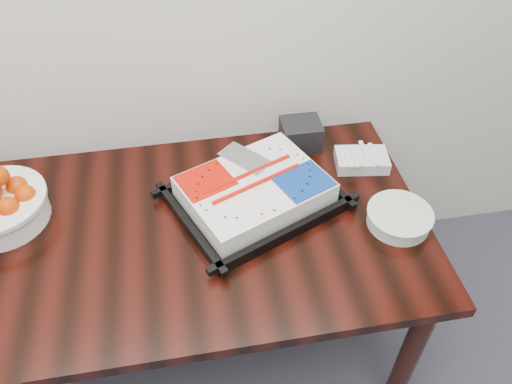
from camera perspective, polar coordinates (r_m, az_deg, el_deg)
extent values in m
cube|color=black|center=(1.67, -11.82, -4.96)|extent=(1.80, 0.90, 0.04)
cylinder|color=black|center=(1.90, 17.09, -17.42)|extent=(0.07, 0.07, 0.71)
cylinder|color=black|center=(2.29, 10.17, -1.43)|extent=(0.07, 0.07, 0.71)
cube|color=black|center=(1.70, -0.18, -0.96)|extent=(0.63, 0.57, 0.02)
cube|color=white|center=(1.66, -0.18, 0.26)|extent=(0.54, 0.49, 0.08)
cube|color=#BF0F04|center=(1.69, -5.20, 2.80)|extent=(0.21, 0.20, 0.00)
cube|color=navy|center=(1.59, 5.14, -0.31)|extent=(0.21, 0.20, 0.00)
cube|color=silver|center=(1.72, 0.28, 3.95)|extent=(0.19, 0.19, 0.00)
cylinder|color=white|center=(1.82, -27.23, -1.75)|extent=(0.30, 0.30, 0.10)
cylinder|color=white|center=(1.69, 16.01, -2.93)|extent=(0.20, 0.20, 0.05)
cylinder|color=white|center=(1.67, 16.19, -2.32)|extent=(0.21, 0.21, 0.01)
cube|color=silver|center=(1.87, 11.96, 3.58)|extent=(0.20, 0.15, 0.05)
cube|color=black|center=(1.91, 5.13, 6.59)|extent=(0.15, 0.13, 0.11)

